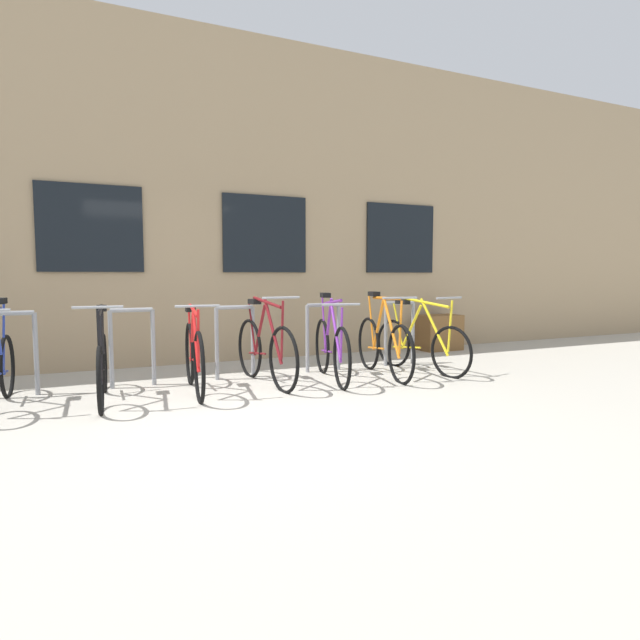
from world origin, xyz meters
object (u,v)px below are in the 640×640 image
at_px(bicycle_yellow, 420,343).
at_px(bicycle_purple, 331,348).
at_px(bicycle_maroon, 265,350).
at_px(bicycle_black, 102,365).
at_px(planter_box, 439,332).
at_px(bicycle_red, 194,356).
at_px(bicycle_orange, 384,344).

distance_m(bicycle_yellow, bicycle_purple, 1.33).
height_order(bicycle_maroon, bicycle_purple, bicycle_purple).
relative_size(bicycle_maroon, bicycle_black, 1.06).
distance_m(bicycle_yellow, planter_box, 2.10).
height_order(bicycle_maroon, planter_box, bicycle_maroon).
distance_m(bicycle_black, bicycle_red, 0.93).
height_order(bicycle_maroon, bicycle_black, bicycle_maroon).
height_order(bicycle_maroon, bicycle_red, bicycle_maroon).
relative_size(bicycle_orange, bicycle_purple, 1.02).
relative_size(bicycle_maroon, bicycle_red, 1.03).
bearing_deg(bicycle_red, bicycle_black, -177.87).
xyz_separation_m(bicycle_red, bicycle_yellow, (2.98, -0.00, -0.02)).
bearing_deg(bicycle_maroon, bicycle_yellow, -2.57).
bearing_deg(planter_box, bicycle_purple, -151.16).
bearing_deg(bicycle_maroon, bicycle_purple, -8.63).
relative_size(bicycle_orange, planter_box, 2.50).
bearing_deg(bicycle_yellow, bicycle_maroon, 177.43).
distance_m(bicycle_orange, bicycle_red, 2.38).
distance_m(bicycle_purple, planter_box, 3.19).
relative_size(bicycle_maroon, bicycle_yellow, 1.03).
xyz_separation_m(bicycle_black, bicycle_orange, (3.31, -0.01, 0.03)).
relative_size(bicycle_black, bicycle_orange, 0.95).
xyz_separation_m(bicycle_orange, bicycle_purple, (-0.73, 0.01, -0.00)).
xyz_separation_m(bicycle_yellow, bicycle_purple, (-1.33, -0.03, 0.02)).
relative_size(bicycle_red, bicycle_purple, 0.99).
distance_m(bicycle_black, bicycle_purple, 2.58).
bearing_deg(bicycle_maroon, bicycle_black, -175.87).
xyz_separation_m(bicycle_red, bicycle_purple, (1.65, -0.03, 0.00)).
relative_size(bicycle_maroon, planter_box, 2.52).
relative_size(bicycle_yellow, planter_box, 2.44).
bearing_deg(bicycle_orange, bicycle_black, 179.88).
bearing_deg(planter_box, bicycle_orange, -143.00).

